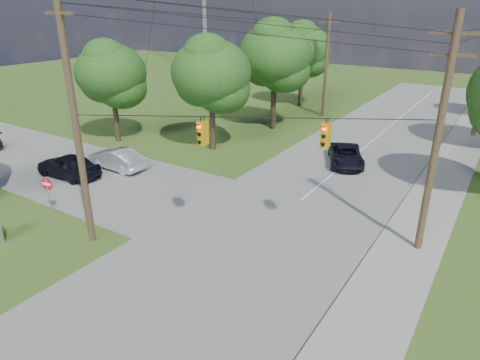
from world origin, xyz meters
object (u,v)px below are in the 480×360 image
Objects in this scene: pole_ne at (438,137)px; car_cross_silver at (117,159)px; car_cross_dark at (68,165)px; do_not_enter_sign at (47,188)px; pole_sw at (74,114)px; car_main_north at (346,155)px; pole_north_w at (326,65)px.

car_cross_silver is (-19.86, -0.20, -4.71)m from pole_ne.
car_cross_dark is 2.13× the size of do_not_enter_sign.
pole_ne is 20.41m from car_cross_silver.
car_main_north is (6.65, 16.84, -5.53)m from pole_sw.
pole_north_w is 23.40m from car_cross_silver.
car_main_north is 2.20× the size of do_not_enter_sign.
car_cross_silver is (-6.36, 7.40, -5.47)m from pole_sw.
pole_sw reaches higher than pole_ne.
pole_sw is at bearing -89.23° from pole_north_w.
car_cross_silver is 0.92× the size of car_main_north.
pole_sw is at bearing -150.62° from pole_ne.
car_cross_dark is (-7.48, -24.96, -4.30)m from pole_north_w.
pole_north_w is at bearing 71.23° from do_not_enter_sign.
pole_north_w reaches higher than car_cross_dark.
pole_sw is 2.58× the size of car_cross_dark.
do_not_enter_sign is (3.85, -4.04, 0.78)m from car_cross_dark.
pole_ne is at bearing 10.13° from do_not_enter_sign.
pole_sw reaches higher than car_cross_silver.
do_not_enter_sign is at bearing 171.55° from pole_sw.
pole_north_w is 2.26× the size of car_cross_silver.
car_main_north is at bearing 45.06° from do_not_enter_sign.
pole_sw is at bearing 56.78° from car_cross_dark.
car_cross_dark is 18.97m from car_main_north.
pole_sw is at bearing 42.34° from car_cross_silver.
do_not_enter_sign reaches higher than car_main_north.
car_main_north is at bearing 127.31° from car_cross_dark.
pole_north_w reaches higher than car_cross_silver.
pole_ne is 19.26m from do_not_enter_sign.
car_cross_dark is (-21.38, -2.96, -4.64)m from pole_ne.
pole_north_w is at bearing 94.11° from car_main_north.
do_not_enter_sign reaches higher than car_cross_dark.
pole_sw is at bearing -20.10° from do_not_enter_sign.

